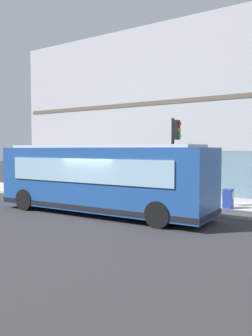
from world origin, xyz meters
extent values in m
plane|color=#2D2D30|center=(0.00, 0.00, 0.00)|extent=(120.00, 120.00, 0.00)
cube|color=#B2ADA3|center=(4.40, 0.00, 0.07)|extent=(3.59, 40.00, 0.15)
cube|color=#A8A8AD|center=(10.11, 0.00, 5.06)|extent=(7.84, 22.31, 10.13)
cube|color=brown|center=(6.34, 0.00, 5.57)|extent=(0.36, 21.86, 0.24)
cube|color=slate|center=(6.24, 0.00, 1.60)|extent=(0.12, 15.62, 2.40)
cube|color=#1E478C|center=(0.50, 0.26, 1.60)|extent=(2.72, 10.05, 2.70)
cube|color=silver|center=(0.50, 0.26, 3.01)|extent=(2.32, 9.05, 0.12)
cube|color=#8CB2C6|center=(0.39, 5.24, 2.05)|extent=(2.20, 0.13, 1.20)
cube|color=#8CB2C6|center=(1.77, 0.29, 2.00)|extent=(0.24, 8.20, 1.00)
cube|color=#8CB2C6|center=(-0.77, 0.23, 2.00)|extent=(0.24, 8.20, 1.00)
cube|color=black|center=(0.50, 0.26, 0.43)|extent=(2.76, 10.09, 0.20)
cylinder|color=black|center=(1.57, 3.89, 0.50)|extent=(0.32, 1.01, 1.00)
cylinder|color=black|center=(-0.73, 3.84, 0.50)|extent=(0.32, 1.01, 1.00)
cylinder|color=black|center=(1.72, -3.11, 0.50)|extent=(0.32, 1.01, 1.00)
cylinder|color=black|center=(-0.58, -3.16, 0.50)|extent=(0.32, 1.01, 1.00)
cylinder|color=black|center=(3.03, -2.01, 2.24)|extent=(0.14, 0.14, 4.17)
cube|color=black|center=(3.03, -2.20, 3.77)|extent=(0.32, 0.24, 0.90)
sphere|color=red|center=(3.03, -2.33, 4.05)|extent=(0.20, 0.20, 0.20)
sphere|color=yellow|center=(3.03, -2.33, 3.77)|extent=(0.20, 0.20, 0.20)
sphere|color=green|center=(3.03, -2.33, 3.49)|extent=(0.20, 0.20, 0.20)
cylinder|color=#3359A5|center=(4.15, 3.50, 0.55)|extent=(0.14, 0.14, 0.80)
cylinder|color=#3359A5|center=(4.31, 3.59, 0.55)|extent=(0.14, 0.14, 0.80)
cylinder|color=#3F8C4C|center=(4.23, 3.54, 1.27)|extent=(0.32, 0.32, 0.64)
sphere|color=beige|center=(4.23, 3.54, 1.70)|extent=(0.22, 0.22, 0.22)
cube|color=#263F99|center=(4.16, -4.30, 0.60)|extent=(0.44, 0.40, 0.90)
cube|color=#8CB2C6|center=(4.16, -4.51, 0.78)|extent=(0.35, 0.03, 0.30)
camera|label=1|loc=(-11.64, -9.01, 2.90)|focal=36.83mm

